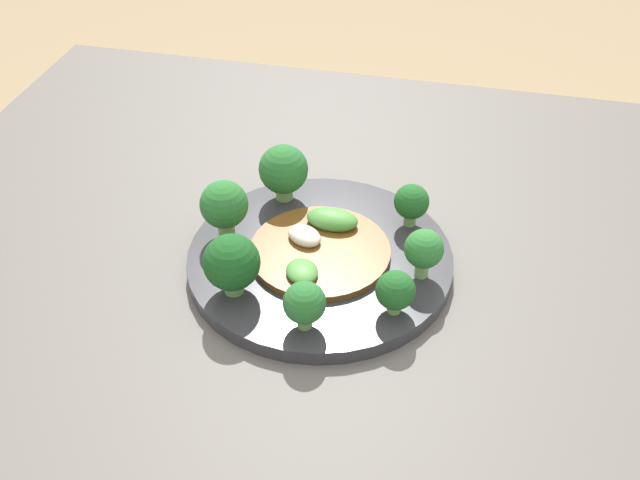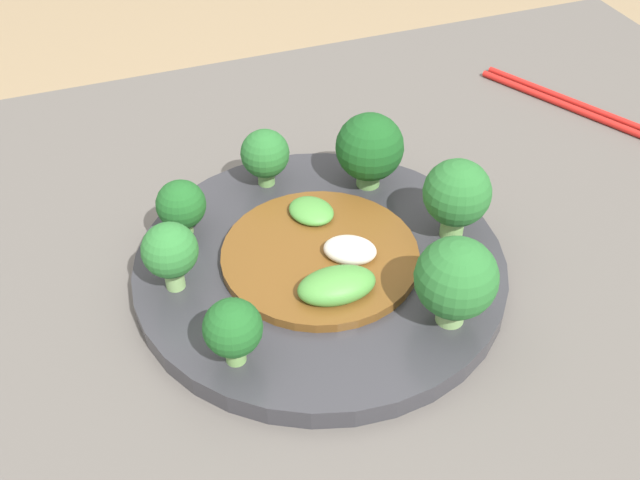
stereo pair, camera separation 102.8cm
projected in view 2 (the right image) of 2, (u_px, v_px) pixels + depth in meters
name	position (u px, v px, depth m)	size (l,w,h in m)	color
plate	(320.00, 267.00, 0.60)	(0.29, 0.29, 0.02)	#333338
broccoli_north	(265.00, 154.00, 0.64)	(0.04, 0.04, 0.05)	#70A356
broccoli_northwest	(181.00, 205.00, 0.60)	(0.04, 0.04, 0.05)	#7AAD5B
broccoli_southeast	(456.00, 279.00, 0.51)	(0.06, 0.06, 0.07)	#89B76B
broccoli_east	(457.00, 194.00, 0.58)	(0.05, 0.05, 0.07)	#7AAD5B
broccoli_northeast	(370.00, 148.00, 0.64)	(0.06, 0.06, 0.07)	#70A356
broccoli_west	(170.00, 252.00, 0.54)	(0.04, 0.04, 0.06)	#89B76B
broccoli_southwest	(233.00, 329.00, 0.49)	(0.04, 0.04, 0.05)	#7AAD5B
stirfry_center	(324.00, 256.00, 0.58)	(0.16, 0.16, 0.03)	brown
chopsticks	(579.00, 107.00, 0.79)	(0.12, 0.21, 0.01)	red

